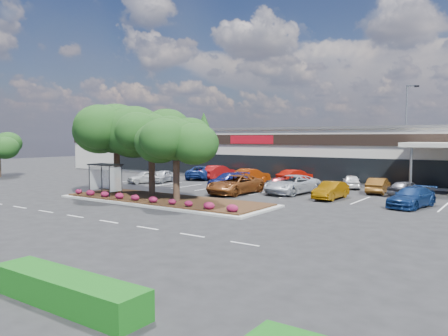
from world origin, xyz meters
The scene contains 28 objects.
ground centered at (0.00, 0.00, 0.00)m, with size 160.00×160.00×0.00m, color black.
retail_store centered at (0.06, 33.91, 3.15)m, with size 80.40×25.20×6.25m.
landscape_island centered at (-2.00, 4.00, 0.12)m, with size 18.00×6.00×0.26m.
lane_markings centered at (-0.14, 10.42, 0.01)m, with size 33.12×20.06×0.01m.
shrub_row centered at (-2.00, 1.90, 0.51)m, with size 17.00×0.80×0.50m, color maroon, non-canonical shape.
bus_shelter centered at (-7.50, 2.95, 2.31)m, with size 2.75×1.55×2.59m.
island_tree_west centered at (-8.00, 4.50, 4.21)m, with size 7.20×7.20×7.89m, color #13370F, non-canonical shape.
island_tree_mid centered at (-4.50, 5.20, 3.92)m, with size 6.60×6.60×7.32m, color #13370F, non-canonical shape.
island_tree_east centered at (-0.50, 3.70, 3.51)m, with size 5.80×5.80×6.50m, color #13370F, non-canonical shape.
hedge_south_east centered at (10.00, -13.50, 0.45)m, with size 6.00×1.30×0.90m, color #134E14.
conifer_north_west centered at (-30.00, 46.00, 5.00)m, with size 4.40×4.40×10.00m, color #13370F.
person_waiting centered at (-6.54, 3.24, 1.17)m, with size 0.66×0.43×1.81m, color #594C47.
light_pole centered at (10.86, 27.62, 4.71)m, with size 1.39×0.84×10.58m.
car_0 centered at (-12.39, 15.04, 0.70)m, with size 1.64×4.09×1.39m, color #A8ABB3.
car_1 centered at (-13.28, 13.27, 0.69)m, with size 1.62×4.02×1.37m, color silver.
car_2 centered at (-3.78, 15.55, 0.72)m, with size 2.01×4.94×1.43m, color navy.
car_3 centered at (-0.01, 11.11, 0.85)m, with size 2.81×6.10×1.70m, color brown.
car_4 centered at (2.40, 14.82, 0.69)m, with size 1.63×4.04×1.38m, color maroon.
car_5 centered at (4.09, 14.18, 0.84)m, with size 2.78×6.03×1.68m, color #AFB4BC.
car_6 centered at (8.24, 12.85, 0.72)m, with size 1.52×4.36×1.44m, color #724503.
car_7 centered at (14.59, 12.15, 0.73)m, with size 2.04×5.01×1.45m, color navy.
car_9 centered at (-10.97, 20.61, 0.81)m, with size 2.69×5.82×1.62m, color navy.
car_10 centered at (-9.19, 21.50, 0.85)m, with size 1.79×5.13×1.69m, color maroon.
car_11 centered at (-3.84, 20.20, 0.80)m, with size 1.69×4.84×1.59m, color maroon.
car_12 centered at (0.61, 22.38, 0.77)m, with size 1.62×4.65×1.53m, color #980F06.
car_14 centered at (7.12, 21.37, 0.68)m, with size 1.60×3.97×1.35m, color silver.
car_15 centered at (10.42, 18.86, 0.71)m, with size 1.50×4.29×1.41m, color brown.
car_16 centered at (12.96, 18.10, 0.69)m, with size 1.63×4.06×1.38m, color #52535A.
Camera 1 is at (21.19, -21.38, 5.05)m, focal length 35.00 mm.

